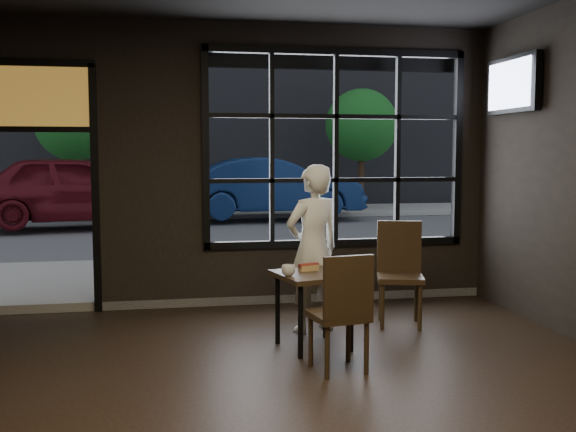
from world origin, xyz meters
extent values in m
cube|color=black|center=(0.00, 0.00, -0.01)|extent=(6.00, 7.00, 0.02)
cube|color=black|center=(1.20, 3.50, 1.80)|extent=(3.06, 0.12, 2.28)
cube|color=orange|center=(-2.10, 3.50, 2.35)|extent=(1.20, 0.06, 0.70)
cube|color=#545456|center=(0.00, 24.00, -0.02)|extent=(60.00, 41.00, 0.04)
cube|color=#5B5956|center=(0.00, 23.00, 7.50)|extent=(28.00, 12.00, 15.00)
cube|color=#2F2113|center=(0.54, 1.71, 0.34)|extent=(0.77, 0.77, 0.69)
cube|color=#2F2113|center=(0.60, 1.05, 0.48)|extent=(0.48, 0.48, 0.96)
cube|color=#2F2113|center=(1.58, 2.31, 0.53)|extent=(0.56, 0.56, 1.05)
imported|color=silver|center=(0.66, 2.26, 0.82)|extent=(0.70, 0.58, 1.64)
imported|color=silver|center=(0.29, 1.59, 0.73)|extent=(0.16, 0.16, 0.10)
cube|color=black|center=(2.93, 2.65, 2.48)|extent=(0.12, 1.03, 0.60)
imported|color=#0E224C|center=(1.94, 12.85, 0.86)|extent=(4.66, 1.78, 1.52)
imported|color=#5B0F17|center=(-2.75, 11.79, 0.91)|extent=(4.96, 2.53, 1.62)
cylinder|color=#332114|center=(-3.14, 15.01, 0.98)|extent=(0.18, 0.18, 1.95)
sphere|color=#1C6421|center=(-3.14, 15.01, 2.57)|extent=(2.13, 2.13, 2.13)
cylinder|color=#332114|center=(4.89, 14.84, 0.96)|extent=(0.17, 0.17, 1.92)
sphere|color=#1C4F12|center=(4.89, 14.84, 2.53)|extent=(2.09, 2.09, 2.09)
camera|label=1|loc=(-0.75, -4.09, 1.76)|focal=42.00mm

